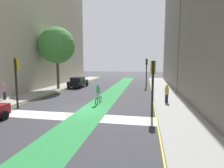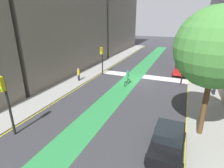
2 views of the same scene
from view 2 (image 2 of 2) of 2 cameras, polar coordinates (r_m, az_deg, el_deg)
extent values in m
plane|color=#38383D|center=(23.74, 8.58, 1.05)|extent=(120.00, 120.00, 0.00)
cube|color=#2D8C47|center=(24.01, 5.94, 1.41)|extent=(2.40, 60.00, 0.01)
cube|color=silver|center=(25.59, 9.70, 2.42)|extent=(12.00, 1.80, 0.01)
cube|color=#9E9E99|center=(23.25, 26.77, -1.22)|extent=(3.00, 60.00, 0.15)
cube|color=yellow|center=(23.17, 23.09, -0.89)|extent=(0.16, 60.00, 0.01)
cube|color=#9E9E99|center=(26.39, -7.39, 3.27)|extent=(3.00, 60.00, 0.15)
cube|color=yellow|center=(25.73, -4.47, 2.76)|extent=(0.16, 60.00, 0.01)
cube|color=slate|center=(45.77, 0.24, 24.30)|extent=(6.22, 19.12, 21.78)
cube|color=slate|center=(28.74, -17.95, 16.61)|extent=(8.27, 19.46, 12.69)
cylinder|color=black|center=(25.77, -3.10, 7.32)|extent=(0.16, 0.16, 3.91)
cube|color=gold|center=(25.30, -3.36, 10.48)|extent=(0.35, 0.28, 0.95)
sphere|color=#3F0A0A|center=(25.13, -3.52, 11.10)|extent=(0.20, 0.20, 0.20)
sphere|color=#4C380C|center=(25.18, -3.50, 10.43)|extent=(0.20, 0.20, 0.20)
sphere|color=#26D833|center=(25.23, -3.49, 9.76)|extent=(0.20, 0.20, 0.20)
cylinder|color=black|center=(23.30, 21.62, 4.74)|extent=(0.16, 0.16, 4.10)
cube|color=gold|center=(22.77, 22.11, 8.43)|extent=(0.35, 0.28, 0.95)
sphere|color=#3F0A0A|center=(22.58, 22.20, 9.11)|extent=(0.20, 0.20, 0.20)
sphere|color=#4C380C|center=(22.63, 22.10, 8.37)|extent=(0.20, 0.20, 0.20)
sphere|color=#26D833|center=(22.69, 22.00, 7.63)|extent=(0.20, 0.20, 0.20)
cylinder|color=black|center=(13.90, -29.85, -6.30)|extent=(0.16, 0.16, 4.33)
cube|color=gold|center=(13.20, -31.78, -0.02)|extent=(0.35, 0.28, 0.95)
sphere|color=#26D833|center=(13.22, -32.02, -1.44)|extent=(0.20, 0.20, 0.20)
cube|color=#A51919|center=(27.78, 21.02, 4.21)|extent=(1.89, 4.24, 0.70)
cube|color=black|center=(27.82, 21.21, 5.54)|extent=(1.64, 2.03, 0.55)
cylinder|color=black|center=(26.44, 22.65, 2.42)|extent=(0.23, 0.64, 0.64)
cylinder|color=black|center=(26.50, 18.79, 2.96)|extent=(0.23, 0.64, 0.64)
cylinder|color=black|center=(29.27, 22.88, 4.02)|extent=(0.23, 0.64, 0.64)
cylinder|color=black|center=(29.33, 19.39, 4.51)|extent=(0.23, 0.64, 0.64)
cube|color=black|center=(11.91, 17.22, -17.29)|extent=(1.84, 4.22, 0.70)
cube|color=black|center=(11.71, 17.67, -14.28)|extent=(1.62, 2.01, 0.55)
cylinder|color=black|center=(11.07, 11.06, -22.39)|extent=(0.23, 0.64, 0.64)
cylinder|color=black|center=(13.31, 21.81, -15.33)|extent=(0.23, 0.64, 0.64)
cylinder|color=black|center=(13.36, 13.90, -14.18)|extent=(0.23, 0.64, 0.64)
torus|color=black|center=(21.42, 4.27, 0.04)|extent=(0.10, 0.68, 0.68)
torus|color=black|center=(22.34, 5.28, 0.88)|extent=(0.10, 0.68, 0.68)
cylinder|color=black|center=(21.82, 4.80, 0.91)|extent=(0.12, 0.95, 0.06)
cylinder|color=black|center=(21.86, 4.96, 1.70)|extent=(0.05, 0.05, 0.50)
cylinder|color=#338C4C|center=(21.70, 5.01, 3.01)|extent=(0.32, 0.32, 0.55)
sphere|color=tan|center=(21.59, 5.04, 3.98)|extent=(0.22, 0.22, 0.22)
sphere|color=#268CCC|center=(21.58, 5.04, 4.08)|extent=(0.23, 0.23, 0.23)
cylinder|color=#262638|center=(23.39, -10.50, 1.99)|extent=(0.28, 0.28, 0.75)
cylinder|color=gold|center=(23.18, -10.61, 3.64)|extent=(0.34, 0.34, 0.66)
sphere|color=tan|center=(23.06, -10.68, 4.69)|extent=(0.22, 0.22, 0.22)
cylinder|color=#262638|center=(21.65, 29.66, -1.95)|extent=(0.28, 0.28, 0.76)
cylinder|color=#BF72A5|center=(21.42, 29.99, -0.18)|extent=(0.34, 0.34, 0.67)
sphere|color=tan|center=(21.29, 30.20, 0.94)|extent=(0.22, 0.22, 0.22)
cylinder|color=brown|center=(13.49, 27.31, -6.21)|extent=(0.36, 0.36, 4.20)
sphere|color=#478C3D|center=(12.43, 30.16, 9.82)|extent=(4.90, 4.90, 4.90)
camera|label=1|loc=(37.17, 6.31, 14.16)|focal=29.13mm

